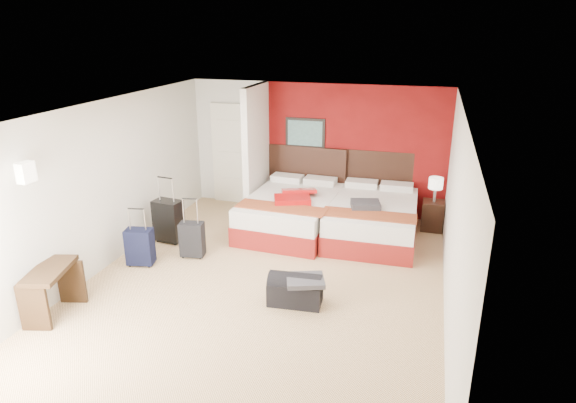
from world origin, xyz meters
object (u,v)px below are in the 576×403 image
(table_lamp, at_px, (435,190))
(duffel_bag, at_px, (295,291))
(desk, at_px, (53,292))
(bed_left, at_px, (292,213))
(bed_right, at_px, (372,220))
(suitcase_black, at_px, (169,222))
(nightstand, at_px, (432,216))
(red_suitcase_open, at_px, (296,196))
(suitcase_navy, at_px, (140,248))
(suitcase_charcoal, at_px, (192,241))

(table_lamp, xyz_separation_m, duffel_bag, (-1.71, -3.15, -0.58))
(desk, bearing_deg, bed_left, 44.55)
(bed_right, height_order, desk, desk)
(bed_left, distance_m, suitcase_black, 2.16)
(bed_left, xyz_separation_m, suitcase_black, (-1.88, -1.07, 0.03))
(table_lamp, bearing_deg, nightstand, 0.00)
(table_lamp, distance_m, duffel_bag, 3.63)
(red_suitcase_open, relative_size, suitcase_navy, 1.51)
(suitcase_black, distance_m, suitcase_navy, 0.93)
(red_suitcase_open, distance_m, desk, 4.14)
(bed_left, height_order, suitcase_charcoal, bed_left)
(nightstand, relative_size, desk, 0.67)
(bed_left, distance_m, bed_right, 1.44)
(bed_left, bearing_deg, suitcase_navy, -129.66)
(suitcase_navy, bearing_deg, nightstand, 21.28)
(suitcase_black, xyz_separation_m, duffel_bag, (2.61, -1.36, -0.17))
(red_suitcase_open, xyz_separation_m, suitcase_black, (-1.98, -0.97, -0.34))
(suitcase_charcoal, bearing_deg, desk, -122.74)
(bed_left, xyz_separation_m, red_suitcase_open, (0.10, -0.10, 0.37))
(nightstand, height_order, suitcase_black, suitcase_black)
(red_suitcase_open, height_order, nightstand, red_suitcase_open)
(bed_right, relative_size, suitcase_navy, 3.78)
(suitcase_black, distance_m, desk, 2.51)
(bed_left, relative_size, bed_right, 1.01)
(duffel_bag, bearing_deg, nightstand, 57.14)
(table_lamp, bearing_deg, duffel_bag, -118.56)
(suitcase_black, bearing_deg, suitcase_charcoal, -26.78)
(red_suitcase_open, bearing_deg, suitcase_charcoal, -152.69)
(suitcase_charcoal, distance_m, suitcase_navy, 0.81)
(table_lamp, bearing_deg, bed_right, -147.62)
(bed_left, distance_m, red_suitcase_open, 0.40)
(table_lamp, distance_m, suitcase_navy, 5.11)
(bed_right, height_order, suitcase_charcoal, bed_right)
(red_suitcase_open, height_order, suitcase_charcoal, red_suitcase_open)
(bed_left, bearing_deg, bed_right, 6.35)
(suitcase_black, bearing_deg, table_lamp, 29.61)
(suitcase_charcoal, distance_m, duffel_bag, 2.16)
(bed_left, distance_m, desk, 4.16)
(red_suitcase_open, bearing_deg, suitcase_black, -173.42)
(nightstand, bearing_deg, suitcase_black, -157.33)
(suitcase_black, distance_m, duffel_bag, 2.95)
(desk, bearing_deg, table_lamp, 28.51)
(suitcase_navy, bearing_deg, bed_left, 36.09)
(bed_left, xyz_separation_m, nightstand, (2.44, 0.71, -0.05))
(bed_right, relative_size, suitcase_black, 2.99)
(red_suitcase_open, relative_size, nightstand, 1.58)
(red_suitcase_open, xyz_separation_m, suitcase_charcoal, (-1.32, -1.41, -0.42))
(table_lamp, relative_size, suitcase_charcoal, 0.81)
(table_lamp, relative_size, desk, 0.55)
(red_suitcase_open, xyz_separation_m, suitcase_navy, (-1.96, -1.90, -0.41))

